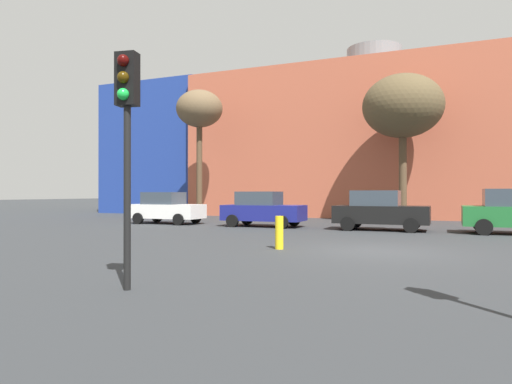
{
  "coord_description": "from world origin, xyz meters",
  "views": [
    {
      "loc": [
        1.8,
        -13.12,
        1.63
      ],
      "look_at": [
        -5.95,
        5.31,
        1.69
      ],
      "focal_mm": 31.77,
      "sensor_mm": 36.0,
      "label": 1
    }
  ],
  "objects_px": {
    "bollard_yellow_0": "(279,233)",
    "parked_car_1": "(262,209)",
    "bare_tree_2": "(403,107)",
    "bare_tree_0": "(199,111)",
    "parked_car_0": "(166,208)",
    "traffic_light_near_left": "(127,115)",
    "parked_car_2": "(380,210)"
  },
  "relations": [
    {
      "from": "bare_tree_2",
      "to": "bare_tree_0",
      "type": "bearing_deg",
      "value": -177.3
    },
    {
      "from": "parked_car_2",
      "to": "parked_car_0",
      "type": "bearing_deg",
      "value": 180.0
    },
    {
      "from": "parked_car_1",
      "to": "parked_car_2",
      "type": "xyz_separation_m",
      "value": [
        5.59,
        -0.0,
        0.02
      ]
    },
    {
      "from": "parked_car_0",
      "to": "bare_tree_0",
      "type": "xyz_separation_m",
      "value": [
        -0.91,
        5.11,
        6.13
      ]
    },
    {
      "from": "bollard_yellow_0",
      "to": "parked_car_1",
      "type": "bearing_deg",
      "value": 115.17
    },
    {
      "from": "parked_car_1",
      "to": "parked_car_2",
      "type": "relative_size",
      "value": 0.98
    },
    {
      "from": "bare_tree_2",
      "to": "bollard_yellow_0",
      "type": "distance_m",
      "value": 15.18
    },
    {
      "from": "parked_car_1",
      "to": "bollard_yellow_0",
      "type": "bearing_deg",
      "value": -64.83
    },
    {
      "from": "traffic_light_near_left",
      "to": "bare_tree_2",
      "type": "distance_m",
      "value": 20.52
    },
    {
      "from": "parked_car_1",
      "to": "bollard_yellow_0",
      "type": "relative_size",
      "value": 4.1
    },
    {
      "from": "parked_car_0",
      "to": "parked_car_2",
      "type": "height_order",
      "value": "parked_car_2"
    },
    {
      "from": "parked_car_2",
      "to": "bollard_yellow_0",
      "type": "distance_m",
      "value": 8.29
    },
    {
      "from": "parked_car_2",
      "to": "bare_tree_2",
      "type": "distance_m",
      "value": 7.96
    },
    {
      "from": "bare_tree_0",
      "to": "bollard_yellow_0",
      "type": "distance_m",
      "value": 17.94
    },
    {
      "from": "parked_car_0",
      "to": "bare_tree_2",
      "type": "relative_size",
      "value": 0.47
    },
    {
      "from": "parked_car_2",
      "to": "bare_tree_0",
      "type": "relative_size",
      "value": 0.49
    },
    {
      "from": "parked_car_2",
      "to": "bollard_yellow_0",
      "type": "relative_size",
      "value": 4.19
    },
    {
      "from": "parked_car_0",
      "to": "bare_tree_2",
      "type": "distance_m",
      "value": 14.11
    },
    {
      "from": "parked_car_0",
      "to": "parked_car_1",
      "type": "xyz_separation_m",
      "value": [
        5.57,
        0.0,
        0.01
      ]
    },
    {
      "from": "parked_car_0",
      "to": "parked_car_2",
      "type": "xyz_separation_m",
      "value": [
        11.15,
        -0.0,
        0.03
      ]
    },
    {
      "from": "bare_tree_2",
      "to": "traffic_light_near_left",
      "type": "bearing_deg",
      "value": -97.81
    },
    {
      "from": "bare_tree_2",
      "to": "parked_car_1",
      "type": "bearing_deg",
      "value": -136.84
    },
    {
      "from": "parked_car_0",
      "to": "bollard_yellow_0",
      "type": "bearing_deg",
      "value": -40.81
    },
    {
      "from": "bare_tree_2",
      "to": "parked_car_0",
      "type": "bearing_deg",
      "value": -153.92
    },
    {
      "from": "parked_car_1",
      "to": "traffic_light_near_left",
      "type": "xyz_separation_m",
      "value": [
        3.33,
        -14.34,
        2.09
      ]
    },
    {
      "from": "traffic_light_near_left",
      "to": "bollard_yellow_0",
      "type": "bearing_deg",
      "value": 165.48
    },
    {
      "from": "traffic_light_near_left",
      "to": "bare_tree_0",
      "type": "bearing_deg",
      "value": -163.46
    },
    {
      "from": "parked_car_2",
      "to": "traffic_light_near_left",
      "type": "relative_size",
      "value": 1.01
    },
    {
      "from": "parked_car_0",
      "to": "traffic_light_near_left",
      "type": "height_order",
      "value": "traffic_light_near_left"
    },
    {
      "from": "parked_car_1",
      "to": "bare_tree_2",
      "type": "height_order",
      "value": "bare_tree_2"
    },
    {
      "from": "parked_car_1",
      "to": "traffic_light_near_left",
      "type": "distance_m",
      "value": 14.87
    },
    {
      "from": "bare_tree_2",
      "to": "bollard_yellow_0",
      "type": "relative_size",
      "value": 8.51
    }
  ]
}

